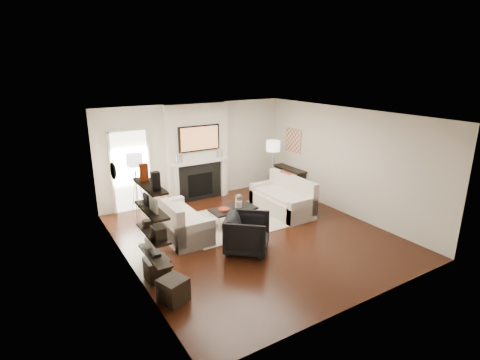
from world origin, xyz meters
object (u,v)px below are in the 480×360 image
armchair (247,232)px  ottoman_near (157,269)px  lamp_right_shade (273,146)px  lamp_left_shade (134,160)px  loveseat_left_base (180,226)px  loveseat_right_base (282,204)px  coffee_table (233,209)px

armchair → ottoman_near: bearing=132.3°
armchair → lamp_right_shade: size_ratio=2.17×
armchair → lamp_right_shade: bearing=-3.2°
ottoman_near → lamp_left_shade: bearing=78.8°
armchair → lamp_left_shade: 3.51m
lamp_right_shade → armchair: bearing=-134.1°
loveseat_left_base → armchair: bearing=-59.0°
loveseat_right_base → armchair: size_ratio=2.08×
lamp_left_shade → loveseat_right_base: bearing=-28.1°
armchair → lamp_left_shade: bearing=64.1°
lamp_right_shade → coffee_table: bearing=-147.7°
loveseat_right_base → coffee_table: size_ratio=1.64×
loveseat_right_base → coffee_table: 1.51m
lamp_left_shade → ottoman_near: bearing=-101.2°
coffee_table → ottoman_near: coffee_table is taller
lamp_left_shade → lamp_right_shade: 3.92m
coffee_table → lamp_left_shade: 2.72m
coffee_table → armchair: armchair is taller
coffee_table → lamp_left_shade: lamp_left_shade is taller
coffee_table → ottoman_near: (-2.37, -1.34, -0.20)m
loveseat_left_base → coffee_table: 1.32m
loveseat_right_base → lamp_right_shade: (0.65, 1.30, 1.24)m
loveseat_left_base → coffee_table: bearing=-6.4°
loveseat_left_base → loveseat_right_base: (2.80, -0.09, 0.00)m
armchair → lamp_left_shade: size_ratio=2.17×
loveseat_right_base → lamp_right_shade: bearing=63.6°
loveseat_right_base → armchair: bearing=-145.0°
ottoman_near → armchair: bearing=1.4°
lamp_left_shade → lamp_right_shade: same height
lamp_right_shade → ottoman_near: 5.41m
loveseat_left_base → lamp_left_shade: size_ratio=4.50×
lamp_left_shade → lamp_right_shade: bearing=-6.4°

